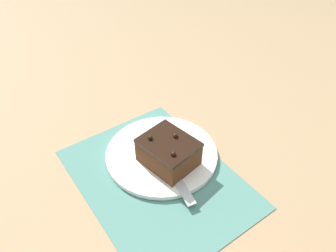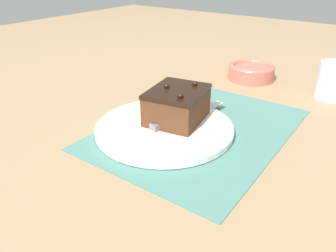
# 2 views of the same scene
# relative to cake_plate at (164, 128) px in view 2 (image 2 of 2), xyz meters

# --- Properties ---
(ground_plane) EXTENTS (3.00, 3.00, 0.00)m
(ground_plane) POSITION_rel_cake_plate_xyz_m (-0.05, 0.05, -0.01)
(ground_plane) COLOR #9E7F5B
(placemat_woven) EXTENTS (0.46, 0.34, 0.00)m
(placemat_woven) POSITION_rel_cake_plate_xyz_m (-0.05, 0.05, -0.01)
(placemat_woven) COLOR slate
(placemat_woven) RESTS_ON ground_plane
(cake_plate) EXTENTS (0.29, 0.29, 0.01)m
(cake_plate) POSITION_rel_cake_plate_xyz_m (0.00, 0.00, 0.00)
(cake_plate) COLOR white
(cake_plate) RESTS_ON placemat_woven
(chocolate_cake) EXTENTS (0.15, 0.13, 0.08)m
(chocolate_cake) POSITION_rel_cake_plate_xyz_m (-0.04, 0.01, 0.04)
(chocolate_cake) COLOR #512D19
(chocolate_cake) RESTS_ON cake_plate
(serving_knife) EXTENTS (0.22, 0.06, 0.01)m
(serving_knife) POSITION_rel_cake_plate_xyz_m (-0.03, 0.01, 0.01)
(serving_knife) COLOR slate
(serving_knife) RESTS_ON cake_plate
(drinking_glass) EXTENTS (0.08, 0.08, 0.09)m
(drinking_glass) POSITION_rel_cake_plate_xyz_m (-0.41, 0.24, 0.04)
(drinking_glass) COLOR white
(drinking_glass) RESTS_ON ground_plane
(small_bowl) EXTENTS (0.14, 0.14, 0.05)m
(small_bowl) POSITION_rel_cake_plate_xyz_m (-0.43, 0.01, 0.01)
(small_bowl) COLOR #C66656
(small_bowl) RESTS_ON ground_plane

